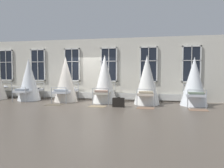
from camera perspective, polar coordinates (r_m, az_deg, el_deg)
The scene contains 13 objects.
ground at distance 12.05m, azimuth -7.38°, elevation -4.72°, with size 31.39×31.39×0.00m, color brown.
back_wall_with_windows at distance 13.13m, azimuth -5.57°, elevation 3.82°, with size 16.70×0.10×3.59m, color beige.
window_bank at distance 13.03m, azimuth -5.72°, elevation 0.77°, with size 12.38×0.10×2.99m.
cot_second at distance 13.54m, azimuth -20.84°, elevation 0.99°, with size 1.32×1.92×2.42m.
cot_third at distance 12.47m, azimuth -11.98°, elevation 1.10°, with size 1.32×1.93×2.49m.
cot_fourth at distance 11.69m, azimuth -1.91°, elevation 1.17°, with size 1.32×1.92×2.55m.
cot_fifth at distance 11.31m, azimuth 9.09°, elevation 0.93°, with size 1.32×1.91×2.50m.
cot_sixth at distance 11.47m, azimuth 20.61°, elevation 0.51°, with size 1.32×1.91×2.39m.
rug_third at distance 11.38m, azimuth -14.91°, elevation -5.26°, with size 0.80×0.56×0.01m, color brown.
rug_fourth at distance 10.55m, azimuth -3.78°, elevation -5.84°, with size 0.80×0.56×0.01m, color #8E7A5B.
rug_fifth at distance 10.16m, azimuth 8.72°, elevation -6.22°, with size 0.80×0.56×0.01m, color brown.
rug_sixth at distance 10.28m, azimuth 21.57°, elevation -6.32°, with size 0.80×0.56×0.01m, color brown.
suitcase_dark at distance 10.34m, azimuth 1.71°, elevation -4.80°, with size 0.56×0.22×0.47m.
Camera 1 is at (4.03, -11.23, 1.71)m, focal length 35.07 mm.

